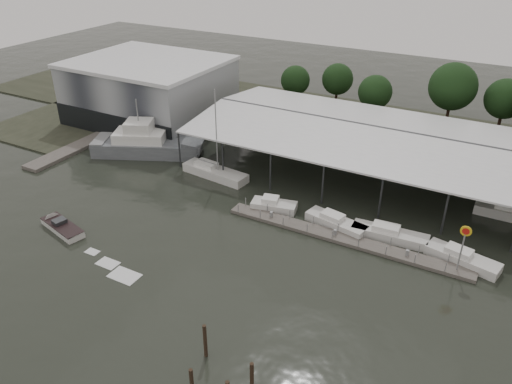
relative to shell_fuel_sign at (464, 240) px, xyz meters
The scene contains 16 objects.
ground 29.06m from the shell_fuel_sign, 159.69° to the right, with size 200.00×200.00×0.00m, color black.
land_strip_far 42.05m from the shell_fuel_sign, 130.15° to the left, with size 140.00×30.00×0.30m.
land_strip_west 70.03m from the shell_fuel_sign, 163.37° to the left, with size 20.00×40.00×0.30m.
storage_warehouse 58.52m from the shell_fuel_sign, 160.06° to the left, with size 24.50×20.50×10.50m.
covered_boat_shed 20.71m from the shell_fuel_sign, 119.05° to the left, with size 58.24×24.00×6.96m.
trawler_dock 57.26m from the shell_fuel_sign, behind, with size 3.00×18.00×0.50m.
floating_dock 12.57m from the shell_fuel_sign, behind, with size 28.00×2.00×1.40m.
shell_fuel_sign is the anchor object (origin of this frame).
grey_trawler 46.74m from the shell_fuel_sign, behind, with size 17.14×11.59×8.84m.
white_sailboat 33.83m from the shell_fuel_sign, 169.26° to the left, with size 9.97×3.66×12.67m.
speedboat_underway 43.66m from the shell_fuel_sign, 162.01° to the right, with size 17.82×6.10×2.00m.
moored_cruiser_0 22.17m from the shell_fuel_sign, behind, with size 5.81×3.35×1.70m.
moored_cruiser_1 14.32m from the shell_fuel_sign, behind, with size 7.64×3.66×1.70m.
moored_cruiser_2 8.80m from the shell_fuel_sign, 160.37° to the left, with size 8.48×2.74×1.70m.
moored_cruiser_3 3.86m from the shell_fuel_sign, 85.63° to the left, with size 7.73×3.79×1.70m.
horizon_tree_line 38.69m from the shell_fuel_sign, 94.79° to the left, with size 68.03×11.24×11.47m.
Camera 1 is at (28.65, -34.92, 31.35)m, focal length 35.00 mm.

